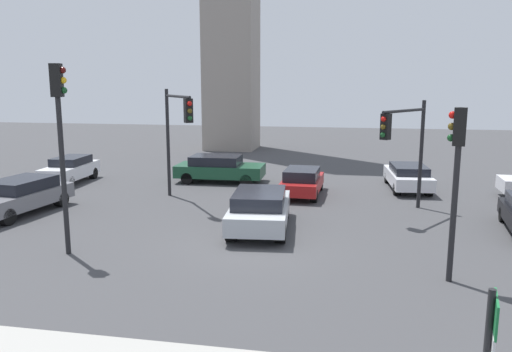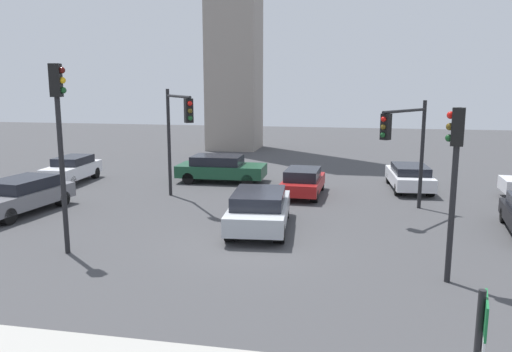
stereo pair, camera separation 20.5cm
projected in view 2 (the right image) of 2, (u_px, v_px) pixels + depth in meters
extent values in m
plane|color=#424244|center=(252.00, 242.00, 17.35)|extent=(94.34, 94.34, 0.00)
cube|color=#197238|center=(486.00, 315.00, 6.57)|extent=(0.17, 0.69, 0.47)
cube|color=white|center=(483.00, 342.00, 6.64)|extent=(0.12, 0.46, 0.22)
cylinder|color=black|center=(62.00, 161.00, 15.74)|extent=(0.16, 0.16, 5.98)
cube|color=black|center=(56.00, 80.00, 15.29)|extent=(0.39, 0.39, 1.00)
sphere|color=#4C0F0C|center=(62.00, 70.00, 15.24)|extent=(0.20, 0.20, 0.20)
sphere|color=yellow|center=(62.00, 80.00, 15.30)|extent=(0.20, 0.20, 0.20)
sphere|color=#14471E|center=(63.00, 90.00, 15.35)|extent=(0.20, 0.20, 0.20)
cylinder|color=black|center=(453.00, 197.00, 13.48)|extent=(0.16, 0.16, 4.77)
cube|color=black|center=(458.00, 127.00, 13.14)|extent=(0.38, 0.38, 1.00)
sphere|color=red|center=(451.00, 115.00, 13.16)|extent=(0.20, 0.20, 0.20)
sphere|color=#594714|center=(450.00, 127.00, 13.22)|extent=(0.20, 0.20, 0.20)
sphere|color=#14471E|center=(449.00, 138.00, 13.27)|extent=(0.20, 0.20, 0.20)
cylinder|color=black|center=(169.00, 143.00, 24.23)|extent=(0.16, 0.16, 5.14)
cylinder|color=black|center=(178.00, 96.00, 22.20)|extent=(2.20, 3.01, 0.12)
cube|color=black|center=(189.00, 111.00, 20.91)|extent=(0.45, 0.45, 1.00)
sphere|color=red|center=(190.00, 103.00, 20.67)|extent=(0.20, 0.20, 0.20)
sphere|color=#594714|center=(190.00, 111.00, 20.73)|extent=(0.20, 0.20, 0.20)
sphere|color=#14471E|center=(190.00, 118.00, 20.78)|extent=(0.20, 0.20, 0.20)
cylinder|color=black|center=(422.00, 155.00, 21.72)|extent=(0.16, 0.16, 4.69)
cylinder|color=black|center=(405.00, 111.00, 20.16)|extent=(1.95, 2.91, 0.12)
cube|color=black|center=(386.00, 127.00, 19.24)|extent=(0.44, 0.44, 1.00)
sphere|color=red|center=(384.00, 119.00, 19.05)|extent=(0.20, 0.20, 0.20)
sphere|color=#594714|center=(383.00, 127.00, 19.10)|extent=(0.20, 0.20, 0.20)
sphere|color=#14471E|center=(383.00, 135.00, 19.16)|extent=(0.20, 0.20, 0.20)
cube|color=#ADB2B7|center=(259.00, 212.00, 18.86)|extent=(2.47, 4.95, 0.66)
cube|color=black|center=(259.00, 199.00, 18.53)|extent=(2.04, 2.83, 0.53)
cylinder|color=black|center=(243.00, 209.00, 20.60)|extent=(0.43, 0.70, 0.67)
cylinder|color=black|center=(284.00, 210.00, 20.42)|extent=(0.43, 0.70, 0.67)
cylinder|color=black|center=(230.00, 232.00, 17.42)|extent=(0.43, 0.70, 0.67)
cylinder|color=black|center=(279.00, 233.00, 17.24)|extent=(0.43, 0.70, 0.67)
cube|color=silver|center=(409.00, 178.00, 25.92)|extent=(2.16, 4.68, 0.61)
cube|color=black|center=(410.00, 170.00, 25.61)|extent=(1.80, 2.66, 0.43)
cylinder|color=black|center=(390.00, 178.00, 27.58)|extent=(0.37, 0.60, 0.58)
cylinder|color=black|center=(418.00, 179.00, 27.40)|extent=(0.37, 0.60, 0.58)
cylinder|color=black|center=(398.00, 190.00, 24.55)|extent=(0.37, 0.60, 0.58)
cylinder|color=black|center=(430.00, 190.00, 24.37)|extent=(0.37, 0.60, 0.58)
cube|color=silver|center=(72.00, 171.00, 27.74)|extent=(1.86, 4.17, 0.69)
cube|color=black|center=(73.00, 161.00, 27.84)|extent=(1.56, 2.36, 0.47)
cylinder|color=black|center=(71.00, 182.00, 26.35)|extent=(0.33, 0.65, 0.63)
cylinder|color=black|center=(47.00, 181.00, 26.54)|extent=(0.33, 0.65, 0.63)
cylinder|color=black|center=(95.00, 173.00, 29.06)|extent=(0.33, 0.65, 0.63)
cylinder|color=black|center=(73.00, 172.00, 29.24)|extent=(0.33, 0.65, 0.63)
cube|color=maroon|center=(303.00, 184.00, 24.54)|extent=(1.88, 4.10, 0.55)
cube|color=black|center=(303.00, 174.00, 24.25)|extent=(1.61, 2.31, 0.54)
cylinder|color=black|center=(293.00, 183.00, 26.06)|extent=(0.33, 0.60, 0.59)
cylinder|color=black|center=(321.00, 185.00, 25.74)|extent=(0.33, 0.60, 0.59)
cylinder|color=black|center=(284.00, 195.00, 23.43)|extent=(0.33, 0.60, 0.59)
cylinder|color=black|center=(314.00, 196.00, 23.11)|extent=(0.33, 0.60, 0.59)
cube|color=slate|center=(20.00, 198.00, 21.17)|extent=(2.56, 4.89, 0.63)
cube|color=black|center=(23.00, 184.00, 21.29)|extent=(2.08, 2.81, 0.53)
cylinder|color=black|center=(7.00, 216.00, 19.48)|extent=(0.44, 0.70, 0.67)
cylinder|color=black|center=(62.00, 199.00, 22.47)|extent=(0.44, 0.70, 0.67)
cylinder|color=black|center=(31.00, 196.00, 22.97)|extent=(0.44, 0.70, 0.67)
cylinder|color=black|center=(506.00, 215.00, 19.76)|extent=(0.43, 0.61, 0.58)
cube|color=#19472D|center=(222.00, 170.00, 27.92)|extent=(4.84, 2.25, 0.65)
cube|color=black|center=(217.00, 160.00, 27.86)|extent=(2.72, 1.95, 0.54)
cylinder|color=black|center=(253.00, 174.00, 28.55)|extent=(0.65, 0.40, 0.64)
cylinder|color=black|center=(248.00, 180.00, 26.85)|extent=(0.65, 0.40, 0.64)
cylinder|color=black|center=(198.00, 173.00, 29.10)|extent=(0.65, 0.40, 0.64)
cylinder|color=black|center=(189.00, 178.00, 27.40)|extent=(0.65, 0.40, 0.64)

